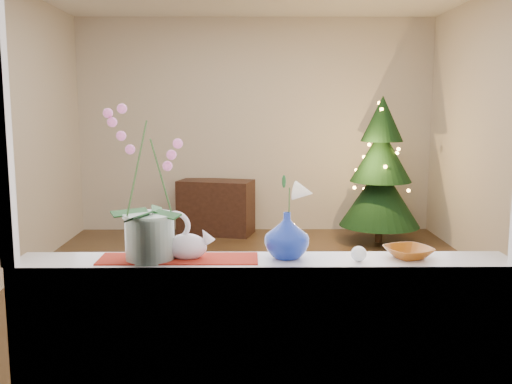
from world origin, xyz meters
TOP-DOWN VIEW (x-y plane):
  - ground at (0.00, 0.00)m, footprint 5.00×5.00m
  - wall_back at (0.00, 2.50)m, footprint 4.50×0.10m
  - wall_front at (0.00, -2.50)m, footprint 4.50×0.10m
  - window_apron at (0.00, -2.46)m, footprint 2.20×0.08m
  - windowsill at (0.00, -2.37)m, footprint 2.20×0.26m
  - window_frame at (0.00, -2.47)m, footprint 2.22×0.06m
  - runner at (-0.38, -2.37)m, footprint 0.70×0.20m
  - orchid_pot at (-0.50, -2.38)m, footprint 0.31×0.31m
  - swan at (-0.34, -2.37)m, footprint 0.25×0.14m
  - blue_vase at (0.10, -2.35)m, footprint 0.24×0.24m
  - lily at (0.10, -2.35)m, footprint 0.13×0.08m
  - paperweight at (0.41, -2.41)m, footprint 0.08×0.08m
  - amber_dish at (0.64, -2.35)m, footprint 0.22×0.22m
  - xmas_tree at (1.46, 1.78)m, footprint 1.14×1.14m
  - side_table at (-0.50, 2.25)m, footprint 0.99×0.67m

SIDE VIEW (x-z plane):
  - ground at x=0.00m, z-range 0.00..0.00m
  - side_table at x=-0.50m, z-range 0.00..0.68m
  - window_apron at x=0.00m, z-range 0.00..0.88m
  - xmas_tree at x=1.46m, z-range 0.00..1.72m
  - windowsill at x=0.00m, z-range 0.88..0.92m
  - runner at x=-0.38m, z-range 0.92..0.93m
  - amber_dish at x=0.64m, z-range 0.92..0.96m
  - paperweight at x=0.41m, z-range 0.92..0.99m
  - swan at x=-0.34m, z-range 0.92..1.12m
  - blue_vase at x=0.10m, z-range 0.92..1.16m
  - lily at x=0.10m, z-range 1.16..1.34m
  - orchid_pot at x=-0.50m, z-range 0.92..1.60m
  - wall_back at x=0.00m, z-range 0.00..2.70m
  - wall_front at x=0.00m, z-range 0.00..2.70m
  - window_frame at x=0.00m, z-range 0.90..2.50m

